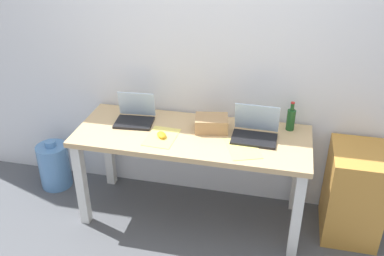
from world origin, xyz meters
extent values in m
plane|color=#515459|center=(0.00, 0.00, 0.00)|extent=(8.00, 8.00, 0.00)
cube|color=white|center=(0.00, 0.39, 1.30)|extent=(5.20, 0.08, 2.60)
cube|color=tan|center=(0.00, 0.00, 0.74)|extent=(1.73, 0.66, 0.04)
cube|color=silver|center=(-0.81, -0.27, 0.36)|extent=(0.07, 0.07, 0.72)
cube|color=silver|center=(0.81, -0.27, 0.36)|extent=(0.07, 0.07, 0.72)
cube|color=silver|center=(-0.81, 0.27, 0.36)|extent=(0.07, 0.07, 0.72)
cube|color=silver|center=(0.81, 0.27, 0.36)|extent=(0.07, 0.07, 0.72)
cube|color=black|center=(-0.47, 0.06, 0.77)|extent=(0.30, 0.23, 0.02)
cube|color=silver|center=(-0.48, 0.16, 0.87)|extent=(0.29, 0.07, 0.20)
cube|color=black|center=(0.45, 0.01, 0.77)|extent=(0.33, 0.22, 0.02)
cube|color=silver|center=(0.46, 0.12, 0.88)|extent=(0.32, 0.06, 0.22)
cylinder|color=#1E5123|center=(0.70, 0.23, 0.84)|extent=(0.06, 0.06, 0.16)
cylinder|color=#1E5123|center=(0.70, 0.23, 0.94)|extent=(0.03, 0.03, 0.06)
cylinder|color=#B21E19|center=(0.70, 0.23, 0.98)|extent=(0.03, 0.03, 0.01)
ellipsoid|color=gold|center=(-0.21, -0.09, 0.77)|extent=(0.10, 0.12, 0.03)
cube|color=tan|center=(0.13, 0.09, 0.81)|extent=(0.27, 0.22, 0.11)
cube|color=#F4E06B|center=(0.39, -0.12, 0.76)|extent=(0.30, 0.35, 0.00)
cube|color=#F4E06B|center=(-0.21, -0.10, 0.76)|extent=(0.22, 0.31, 0.00)
cylinder|color=#598CC6|center=(-1.27, 0.13, 0.20)|extent=(0.27, 0.27, 0.40)
cylinder|color=#598CC6|center=(-1.27, 0.13, 0.43)|extent=(0.09, 0.09, 0.05)
cube|color=#C68938|center=(1.22, 0.08, 0.36)|extent=(0.40, 0.48, 0.71)
camera|label=1|loc=(0.62, -2.71, 2.35)|focal=40.62mm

